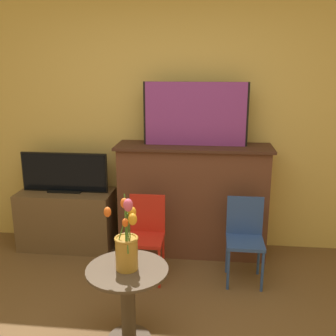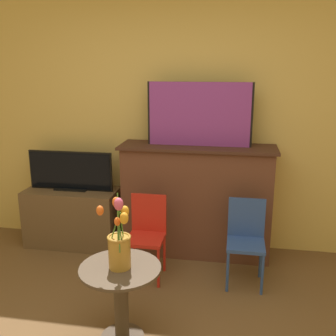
{
  "view_description": "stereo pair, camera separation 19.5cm",
  "coord_description": "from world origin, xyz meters",
  "px_view_note": "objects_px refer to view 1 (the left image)",
  "views": [
    {
      "loc": [
        0.39,
        -1.79,
        1.85
      ],
      "look_at": [
        0.05,
        1.29,
        1.03
      ],
      "focal_mm": 42.0,
      "sensor_mm": 36.0,
      "label": 1
    },
    {
      "loc": [
        0.59,
        -1.76,
        1.85
      ],
      "look_at": [
        0.05,
        1.29,
        1.03
      ],
      "focal_mm": 42.0,
      "sensor_mm": 36.0,
      "label": 2
    }
  ],
  "objects_px": {
    "painting": "(195,114)",
    "chair_red": "(146,231)",
    "tv_monitor": "(64,173)",
    "vase_tulips": "(127,245)",
    "chair_blue": "(245,234)"
  },
  "relations": [
    {
      "from": "tv_monitor",
      "to": "chair_red",
      "type": "height_order",
      "value": "tv_monitor"
    },
    {
      "from": "tv_monitor",
      "to": "painting",
      "type": "bearing_deg",
      "value": 1.44
    },
    {
      "from": "chair_blue",
      "to": "painting",
      "type": "bearing_deg",
      "value": 133.53
    },
    {
      "from": "chair_red",
      "to": "chair_blue",
      "type": "height_order",
      "value": "same"
    },
    {
      "from": "painting",
      "to": "chair_red",
      "type": "bearing_deg",
      "value": -126.54
    },
    {
      "from": "tv_monitor",
      "to": "vase_tulips",
      "type": "xyz_separation_m",
      "value": [
        0.93,
        -1.39,
        -0.07
      ]
    },
    {
      "from": "painting",
      "to": "chair_red",
      "type": "xyz_separation_m",
      "value": [
        -0.39,
        -0.53,
        -0.97
      ]
    },
    {
      "from": "painting",
      "to": "chair_red",
      "type": "distance_m",
      "value": 1.18
    },
    {
      "from": "tv_monitor",
      "to": "vase_tulips",
      "type": "relative_size",
      "value": 1.64
    },
    {
      "from": "vase_tulips",
      "to": "tv_monitor",
      "type": "bearing_deg",
      "value": 123.87
    },
    {
      "from": "tv_monitor",
      "to": "chair_red",
      "type": "bearing_deg",
      "value": -28.71
    },
    {
      "from": "vase_tulips",
      "to": "painting",
      "type": "bearing_deg",
      "value": 75.48
    },
    {
      "from": "chair_red",
      "to": "vase_tulips",
      "type": "relative_size",
      "value": 1.37
    },
    {
      "from": "tv_monitor",
      "to": "vase_tulips",
      "type": "distance_m",
      "value": 1.68
    },
    {
      "from": "tv_monitor",
      "to": "chair_blue",
      "type": "distance_m",
      "value": 1.86
    }
  ]
}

